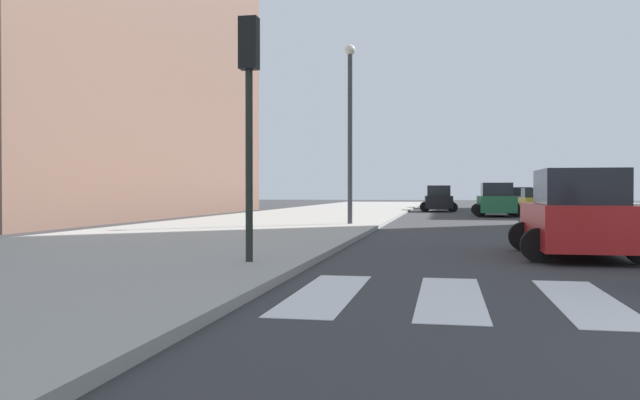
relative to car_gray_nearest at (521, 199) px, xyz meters
The scene contains 12 objects.
sidewalk_kerb_west 33.45m from the car_gray_nearest, 114.19° to the right, with size 10.00×120.00×0.15m, color #9E9B93.
lane_divider_paint 10.64m from the car_gray_nearest, 98.13° to the right, with size 0.16×80.00×0.01m, color yellow.
low_rise_brick_west 36.51m from the car_gray_nearest, 145.96° to the right, with size 16.00×32.00×21.14m, color brown.
car_gray_nearest is the anchor object (origin of this frame).
car_white_second 6.95m from the car_gray_nearest, 163.12° to the left, with size 2.79×4.37×1.92m.
car_red_third 40.27m from the car_gray_nearest, 94.44° to the right, with size 2.80×4.48×2.00m.
car_silver_fourth 20.18m from the car_gray_nearest, 88.87° to the right, with size 2.97×4.63×2.03m.
car_black_fifth 9.12m from the car_gray_nearest, 136.40° to the right, with size 2.82×4.41×1.93m.
car_green_sixth 15.48m from the car_gray_nearest, 101.50° to the right, with size 2.83×4.51×2.01m.
car_yellow_seventh 5.73m from the car_gray_nearest, 87.24° to the right, with size 2.53×3.96×1.74m.
traffic_light_far_corner 44.95m from the car_gray_nearest, 102.61° to the right, with size 0.36×0.41×4.70m.
street_lamp 30.57m from the car_gray_nearest, 109.27° to the right, with size 0.44×0.44×7.50m.
Camera 1 is at (-4.57, -5.51, 1.50)m, focal length 37.01 mm.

